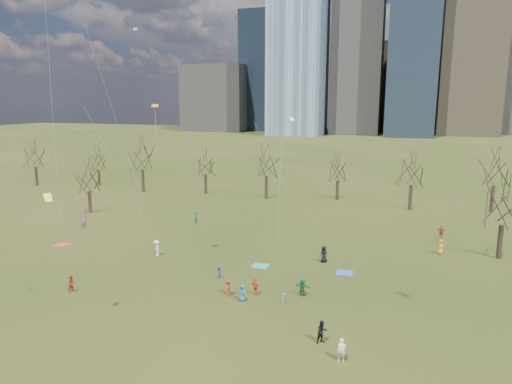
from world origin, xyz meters
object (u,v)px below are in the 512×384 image
(person_0, at_px, (242,293))
(person_2, at_px, (72,284))
(blanket_teal, at_px, (260,266))
(person_4, at_px, (256,287))
(blanket_crimson, at_px, (62,245))
(blanket_navy, at_px, (345,273))
(person_1, at_px, (342,350))

(person_0, height_order, person_2, person_2)
(blanket_teal, height_order, person_4, person_4)
(blanket_teal, relative_size, blanket_crimson, 1.00)
(blanket_crimson, bearing_deg, blanket_navy, 1.92)
(person_1, relative_size, person_2, 1.03)
(blanket_crimson, xyz_separation_m, person_0, (25.76, -8.23, 0.73))
(blanket_crimson, bearing_deg, person_1, -23.05)
(blanket_crimson, height_order, person_4, person_4)
(person_0, relative_size, person_2, 0.95)
(person_2, height_order, person_4, person_4)
(person_2, relative_size, person_4, 0.98)
(blanket_crimson, xyz_separation_m, person_4, (26.50, -6.67, 0.79))
(person_2, bearing_deg, blanket_navy, -44.98)
(blanket_teal, relative_size, person_0, 1.07)
(blanket_teal, relative_size, blanket_navy, 1.00)
(person_0, bearing_deg, blanket_teal, 113.79)
(person_2, bearing_deg, person_4, -57.69)
(blanket_crimson, height_order, person_1, person_1)
(blanket_crimson, relative_size, person_2, 1.02)
(blanket_teal, distance_m, blanket_navy, 8.66)
(blanket_teal, height_order, person_0, person_0)
(blanket_crimson, distance_m, person_0, 27.05)
(blanket_teal, bearing_deg, person_1, -56.04)
(blanket_teal, xyz_separation_m, blanket_navy, (8.63, 0.71, 0.00))
(person_0, height_order, person_1, person_1)
(blanket_crimson, bearing_deg, person_0, -17.71)
(blanket_teal, bearing_deg, person_0, -83.49)
(blanket_teal, height_order, blanket_crimson, same)
(blanket_navy, bearing_deg, person_0, -129.28)
(blanket_crimson, xyz_separation_m, person_2, (10.47, -11.01, 0.77))
(person_1, bearing_deg, blanket_crimson, 142.78)
(person_4, bearing_deg, blanket_navy, -100.14)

